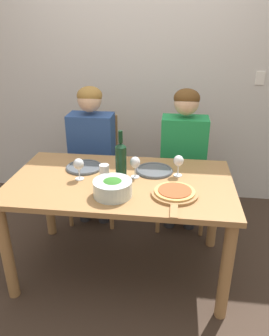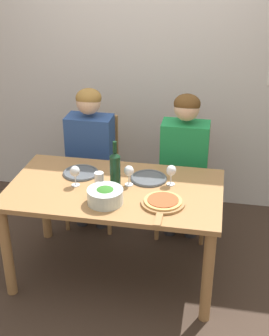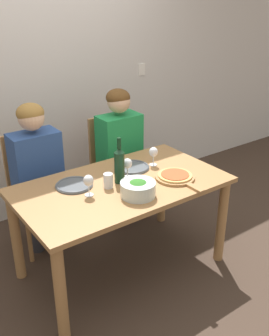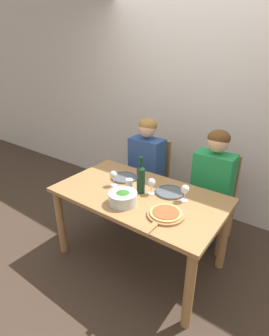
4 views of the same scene
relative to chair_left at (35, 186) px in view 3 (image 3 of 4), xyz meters
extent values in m
plane|color=#3D2D23|center=(0.36, -0.76, -0.52)|extent=(40.00, 40.00, 0.00)
cube|color=silver|center=(0.36, 0.50, 0.83)|extent=(10.00, 0.05, 2.70)
cube|color=white|center=(1.46, 0.47, 0.73)|extent=(0.08, 0.01, 0.12)
cube|color=#9E7042|center=(0.36, -0.76, 0.21)|extent=(1.51, 0.86, 0.04)
cylinder|color=#9E7042|center=(-0.33, -1.13, -0.16)|extent=(0.07, 0.07, 0.71)
cylinder|color=#9E7042|center=(1.06, -1.13, -0.16)|extent=(0.07, 0.07, 0.71)
cylinder|color=#9E7042|center=(-0.33, -0.39, -0.16)|extent=(0.07, 0.07, 0.71)
cylinder|color=#9E7042|center=(1.06, -0.39, -0.16)|extent=(0.07, 0.07, 0.71)
cube|color=#9E7042|center=(0.00, -0.08, -0.06)|extent=(0.42, 0.42, 0.04)
cube|color=#9E7042|center=(0.00, 0.12, 0.20)|extent=(0.38, 0.03, 0.48)
cylinder|color=#9E7042|center=(-0.19, -0.27, -0.30)|extent=(0.04, 0.04, 0.44)
cylinder|color=#9E7042|center=(0.19, -0.27, -0.30)|extent=(0.04, 0.04, 0.44)
cylinder|color=#9E7042|center=(-0.19, 0.11, -0.30)|extent=(0.04, 0.04, 0.44)
cylinder|color=#9E7042|center=(0.19, 0.11, -0.30)|extent=(0.04, 0.04, 0.44)
cube|color=#9E7042|center=(0.79, -0.08, -0.06)|extent=(0.42, 0.42, 0.04)
cube|color=#9E7042|center=(0.79, 0.12, 0.20)|extent=(0.38, 0.03, 0.48)
cylinder|color=#9E7042|center=(0.60, -0.27, -0.30)|extent=(0.04, 0.04, 0.44)
cylinder|color=#9E7042|center=(0.98, -0.27, -0.30)|extent=(0.04, 0.04, 0.44)
cylinder|color=#9E7042|center=(0.60, 0.11, -0.30)|extent=(0.04, 0.04, 0.44)
cylinder|color=#9E7042|center=(0.98, 0.11, -0.30)|extent=(0.04, 0.04, 0.44)
cylinder|color=#28282D|center=(-0.09, -0.16, -0.28)|extent=(0.10, 0.10, 0.47)
cylinder|color=#28282D|center=(0.09, -0.16, -0.28)|extent=(0.10, 0.10, 0.47)
cube|color=navy|center=(0.00, -0.10, 0.23)|extent=(0.38, 0.22, 0.54)
cylinder|color=navy|center=(-0.20, -0.34, 0.08)|extent=(0.07, 0.31, 0.14)
cylinder|color=navy|center=(0.20, -0.34, 0.08)|extent=(0.07, 0.31, 0.14)
sphere|color=#DBAD89|center=(0.00, -0.10, 0.62)|extent=(0.20, 0.20, 0.20)
ellipsoid|color=olive|center=(0.00, -0.09, 0.65)|extent=(0.21, 0.21, 0.15)
cylinder|color=#28282D|center=(0.70, -0.16, -0.28)|extent=(0.10, 0.10, 0.47)
cylinder|color=#28282D|center=(0.88, -0.16, -0.28)|extent=(0.10, 0.10, 0.47)
cube|color=#1E8C47|center=(0.79, -0.10, 0.23)|extent=(0.38, 0.22, 0.54)
cylinder|color=#1E8C47|center=(0.59, -0.34, 0.08)|extent=(0.07, 0.31, 0.14)
cylinder|color=#1E8C47|center=(0.99, -0.34, 0.08)|extent=(0.07, 0.31, 0.14)
sphere|color=#DBAD89|center=(0.79, -0.10, 0.62)|extent=(0.20, 0.20, 0.20)
ellipsoid|color=#563819|center=(0.79, -0.09, 0.65)|extent=(0.21, 0.21, 0.15)
cylinder|color=black|center=(0.37, -0.74, 0.34)|extent=(0.07, 0.07, 0.23)
cone|color=black|center=(0.37, -0.74, 0.47)|extent=(0.07, 0.07, 0.03)
cylinder|color=black|center=(0.37, -0.74, 0.53)|extent=(0.03, 0.03, 0.08)
cylinder|color=silver|center=(0.35, -0.98, 0.28)|extent=(0.24, 0.24, 0.10)
ellipsoid|color=#2D6B23|center=(0.35, -0.98, 0.28)|extent=(0.20, 0.20, 0.11)
cylinder|color=#4C5156|center=(0.07, -0.60, 0.23)|extent=(0.27, 0.27, 0.01)
torus|color=#4C5156|center=(0.07, -0.60, 0.24)|extent=(0.26, 0.26, 0.02)
cylinder|color=#4C5156|center=(0.58, -0.59, 0.23)|extent=(0.27, 0.27, 0.01)
torus|color=#4C5156|center=(0.58, -0.59, 0.24)|extent=(0.26, 0.26, 0.02)
cylinder|color=#9E7042|center=(0.73, -0.92, 0.24)|extent=(0.29, 0.29, 0.02)
cube|color=#9E7042|center=(0.73, -1.14, 0.24)|extent=(0.04, 0.14, 0.02)
cylinder|color=tan|center=(0.73, -0.92, 0.25)|extent=(0.25, 0.25, 0.01)
cylinder|color=#AD4C28|center=(0.73, -0.92, 0.26)|extent=(0.21, 0.21, 0.01)
cylinder|color=silver|center=(0.09, -0.78, 0.23)|extent=(0.06, 0.06, 0.01)
cylinder|color=silver|center=(0.09, -0.78, 0.27)|extent=(0.01, 0.01, 0.07)
ellipsoid|color=silver|center=(0.09, -0.78, 0.34)|extent=(0.07, 0.07, 0.08)
ellipsoid|color=maroon|center=(0.09, -0.78, 0.33)|extent=(0.06, 0.06, 0.03)
cylinder|color=silver|center=(0.75, -0.64, 0.23)|extent=(0.06, 0.06, 0.01)
cylinder|color=silver|center=(0.75, -0.64, 0.27)|extent=(0.01, 0.01, 0.07)
ellipsoid|color=silver|center=(0.75, -0.64, 0.34)|extent=(0.07, 0.07, 0.08)
ellipsoid|color=maroon|center=(0.75, -0.64, 0.33)|extent=(0.06, 0.06, 0.03)
cylinder|color=silver|center=(0.46, -0.71, 0.23)|extent=(0.06, 0.06, 0.01)
cylinder|color=silver|center=(0.46, -0.71, 0.27)|extent=(0.01, 0.01, 0.07)
ellipsoid|color=silver|center=(0.46, -0.71, 0.34)|extent=(0.07, 0.07, 0.08)
ellipsoid|color=maroon|center=(0.46, -0.71, 0.33)|extent=(0.06, 0.06, 0.03)
cylinder|color=silver|center=(0.25, -0.76, 0.28)|extent=(0.07, 0.07, 0.11)
camera|label=1|loc=(0.71, -2.72, 1.21)|focal=35.00mm
camera|label=2|loc=(1.05, -3.58, 1.80)|focal=50.00mm
camera|label=3|loc=(-1.03, -2.86, 1.50)|focal=42.00mm
camera|label=4|loc=(1.53, -2.44, 1.39)|focal=28.00mm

